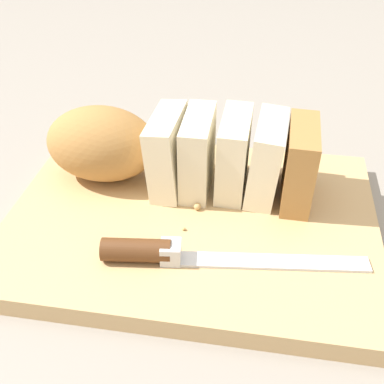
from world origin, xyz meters
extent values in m
plane|color=gray|center=(0.00, 0.00, 0.00)|extent=(3.00, 3.00, 0.00)
cube|color=tan|center=(0.00, 0.00, 0.01)|extent=(0.42, 0.32, 0.02)
ellipsoid|color=#A8753D|center=(-0.12, 0.06, 0.07)|extent=(0.14, 0.10, 0.09)
cube|color=beige|center=(-0.03, 0.05, 0.07)|extent=(0.05, 0.09, 0.09)
cube|color=beige|center=(0.00, 0.06, 0.07)|extent=(0.04, 0.09, 0.09)
cube|color=beige|center=(0.04, 0.06, 0.07)|extent=(0.04, 0.09, 0.09)
cube|color=beige|center=(0.08, 0.05, 0.07)|extent=(0.05, 0.09, 0.09)
cube|color=#A8753D|center=(0.12, 0.05, 0.07)|extent=(0.04, 0.09, 0.09)
cube|color=silver|center=(0.09, -0.07, 0.02)|extent=(0.20, 0.03, 0.00)
cylinder|color=#593319|center=(-0.05, -0.08, 0.03)|extent=(0.07, 0.03, 0.02)
cube|color=silver|center=(-0.01, -0.08, 0.03)|extent=(0.02, 0.02, 0.02)
sphere|color=tan|center=(-0.01, -0.03, 0.02)|extent=(0.00, 0.00, 0.00)
sphere|color=tan|center=(-0.07, -0.06, 0.03)|extent=(0.01, 0.01, 0.01)
sphere|color=tan|center=(0.01, 0.01, 0.03)|extent=(0.01, 0.01, 0.01)
camera|label=1|loc=(0.05, -0.42, 0.37)|focal=45.95mm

